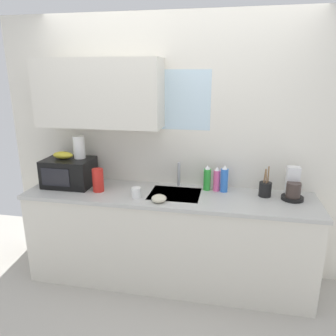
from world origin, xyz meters
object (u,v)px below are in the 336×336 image
at_px(dish_soap_bottle_green, 207,178).
at_px(utensil_crock, 265,189).
at_px(paper_towel_roll, 79,147).
at_px(small_bowl, 159,198).
at_px(mug_white, 136,193).
at_px(coffee_maker, 293,187).
at_px(cereal_canister, 98,180).
at_px(dish_soap_bottle_blue, 224,179).
at_px(banana_bunch, 63,155).
at_px(microwave, 69,172).
at_px(dish_soap_bottle_pink, 217,180).

bearing_deg(dish_soap_bottle_green, utensil_crock, -7.05).
relative_size(paper_towel_roll, utensil_crock, 0.80).
height_order(paper_towel_roll, small_bowl, paper_towel_roll).
relative_size(dish_soap_bottle_green, utensil_crock, 0.87).
bearing_deg(mug_white, coffee_maker, 10.38).
relative_size(dish_soap_bottle_green, cereal_canister, 1.11).
relative_size(paper_towel_roll, mug_white, 2.32).
xyz_separation_m(dish_soap_bottle_blue, small_bowl, (-0.54, -0.37, -0.09)).
bearing_deg(dish_soap_bottle_blue, paper_towel_roll, -177.25).
height_order(banana_bunch, dish_soap_bottle_green, banana_bunch).
relative_size(dish_soap_bottle_green, mug_white, 2.53).
bearing_deg(small_bowl, dish_soap_bottle_green, 45.36).
distance_m(coffee_maker, small_bowl, 1.18).
height_order(dish_soap_bottle_green, utensil_crock, utensil_crock).
distance_m(banana_bunch, dish_soap_bottle_green, 1.41).
height_order(coffee_maker, mug_white, coffee_maker).
xyz_separation_m(coffee_maker, dish_soap_bottle_green, (-0.76, 0.08, 0.01)).
relative_size(microwave, mug_white, 4.84).
relative_size(microwave, dish_soap_bottle_green, 1.92).
bearing_deg(utensil_crock, dish_soap_bottle_pink, 172.11).
bearing_deg(mug_white, cereal_canister, 167.21).
height_order(banana_bunch, coffee_maker, banana_bunch).
height_order(banana_bunch, small_bowl, banana_bunch).
relative_size(coffee_maker, cereal_canister, 1.29).
xyz_separation_m(coffee_maker, small_bowl, (-1.14, -0.31, -0.07)).
relative_size(microwave, dish_soap_bottle_blue, 1.81).
xyz_separation_m(paper_towel_roll, dish_soap_bottle_green, (1.24, 0.08, -0.27)).
height_order(paper_towel_roll, coffee_maker, paper_towel_roll).
distance_m(microwave, paper_towel_roll, 0.27).
height_order(coffee_maker, dish_soap_bottle_blue, coffee_maker).
bearing_deg(dish_soap_bottle_pink, microwave, -174.71).
xyz_separation_m(dish_soap_bottle_pink, cereal_canister, (-1.09, -0.23, -0.00)).
distance_m(mug_white, utensil_crock, 1.16).
bearing_deg(banana_bunch, utensil_crock, 2.09).
distance_m(dish_soap_bottle_green, dish_soap_bottle_pink, 0.09).
bearing_deg(cereal_canister, small_bowl, -13.68).
bearing_deg(dish_soap_bottle_pink, utensil_crock, -7.89).
bearing_deg(small_bowl, banana_bunch, 166.05).
bearing_deg(cereal_canister, dish_soap_bottle_green, 13.26).
distance_m(coffee_maker, dish_soap_bottle_pink, 0.67).
xyz_separation_m(dish_soap_bottle_pink, dish_soap_bottle_blue, (0.07, -0.01, 0.01)).
xyz_separation_m(microwave, dish_soap_bottle_pink, (1.43, 0.13, -0.03)).
xyz_separation_m(coffee_maker, cereal_canister, (-1.75, -0.16, 0.00)).
xyz_separation_m(banana_bunch, paper_towel_roll, (0.15, 0.05, 0.08)).
bearing_deg(dish_soap_bottle_pink, cereal_canister, -168.01).
bearing_deg(coffee_maker, dish_soap_bottle_green, 174.22).
relative_size(coffee_maker, dish_soap_bottle_green, 1.17).
distance_m(paper_towel_roll, mug_white, 0.76).
bearing_deg(paper_towel_roll, small_bowl, -19.31).
height_order(coffee_maker, cereal_canister, coffee_maker).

